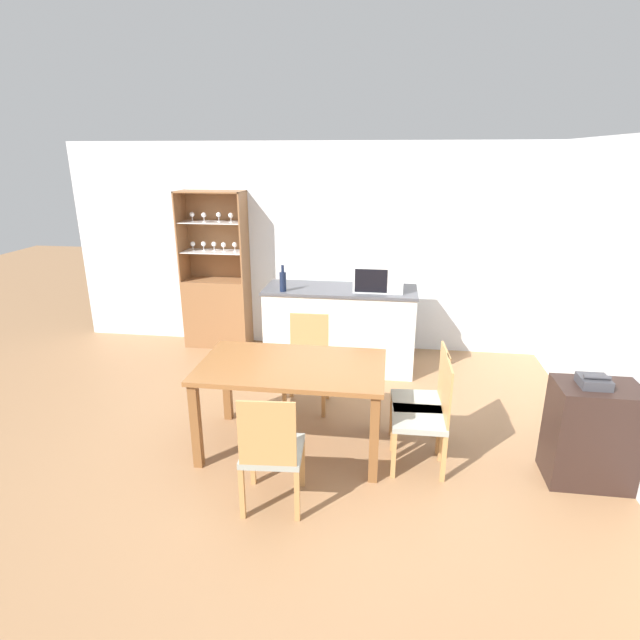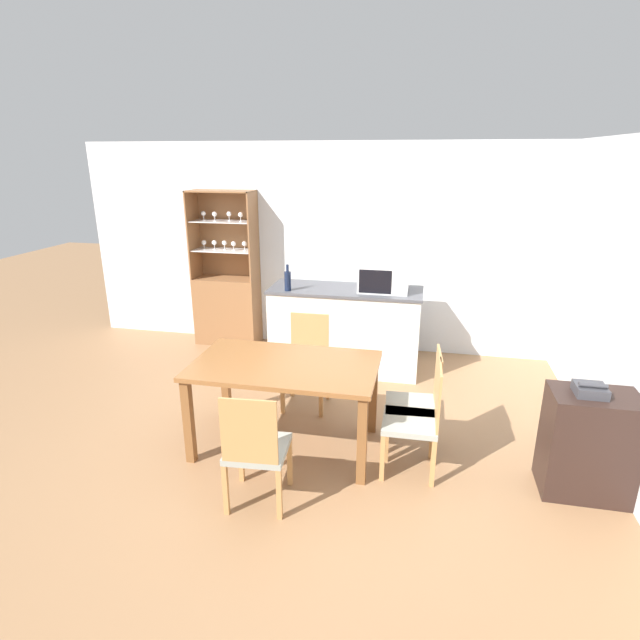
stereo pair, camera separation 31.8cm
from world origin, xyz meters
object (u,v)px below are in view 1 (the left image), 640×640
Objects in this scene: dining_chair_side_right_near at (425,416)px; wine_bottle at (283,281)px; dining_table at (292,376)px; side_cabinet at (591,434)px; dining_chair_head_far at (307,363)px; telephone at (594,381)px; dining_chair_head_near at (272,451)px; display_cabinet at (218,301)px; dining_chair_side_right_far at (423,400)px; microwave at (378,277)px.

wine_bottle reaches higher than dining_chair_side_right_near.
side_cabinet reaches higher than dining_table.
dining_chair_head_far is 4.41× the size of telephone.
telephone is (2.26, -0.93, 0.39)m from dining_chair_head_far.
wine_bottle is (-0.40, 2.31, 0.63)m from dining_chair_head_near.
dining_chair_head_far is at bearing -46.52° from display_cabinet.
telephone is (1.17, -0.29, 0.39)m from dining_chair_side_right_far.
dining_chair_side_right_near is 1.00× the size of dining_chair_side_right_far.
dining_table is (1.43, -2.28, 0.08)m from display_cabinet.
telephone is (3.68, -2.43, 0.25)m from display_cabinet.
display_cabinet is 3.67× the size of microwave.
dining_chair_head_near is (-1.08, -0.91, 0.00)m from dining_chair_side_right_far.
dining_chair_side_right_near is at bearing 179.52° from side_cabinet.
dining_chair_side_right_near is (1.09, -0.13, -0.22)m from dining_table.
dining_table is at bearing -110.25° from microwave.
dining_table is 1.67× the size of dining_chair_head_far.
dining_chair_head_far is at bearing 85.85° from dining_chair_head_near.
dining_chair_head_near is 4.41× the size of telephone.
side_cabinet is (2.31, 0.63, -0.05)m from dining_chair_head_near.
dining_chair_head_near is (0.00, -0.77, -0.22)m from dining_table.
telephone is at bearing 156.60° from dining_chair_head_far.
dining_chair_side_right_far is 1.26m from dining_chair_head_far.
wine_bottle reaches higher than side_cabinet.
display_cabinet is 2.69m from dining_table.
dining_chair_side_right_near is at bearing 26.33° from dining_chair_head_near.
display_cabinet reaches higher than dining_chair_side_right_far.
display_cabinet is 3.37m from dining_chair_head_near.
display_cabinet is 4.42m from telephone.
display_cabinet is at bearing 45.48° from dining_chair_side_right_near.
wine_bottle reaches higher than dining_chair_side_right_far.
dining_chair_side_right_near is 1.00× the size of dining_chair_head_far.
display_cabinet is 2.18× the size of dining_chair_side_right_far.
microwave reaches higher than side_cabinet.
microwave is (-0.44, 1.61, 0.66)m from dining_chair_side_right_far.
microwave is (2.07, -0.53, 0.52)m from display_cabinet.
dining_chair_head_far is (-1.09, 0.64, 0.00)m from dining_chair_side_right_far.
telephone is at bearing -168.98° from side_cabinet.
dining_chair_head_far is (-0.00, 1.55, 0.00)m from dining_chair_head_near.
dining_chair_head_near is 3.09× the size of wine_bottle.
dining_chair_head_far is at bearing 49.41° from dining_chair_side_right_near.
dining_chair_head_far is 1.68× the size of microwave.
dining_chair_side_right_near is 2.04m from microwave.
side_cabinet is at bearing 11.02° from telephone.
dining_chair_side_right_far is at bearing -40.44° from display_cabinet.
display_cabinet is at bearing 146.57° from telephone.
dining_chair_side_right_far is at bearing 35.81° from dining_chair_head_near.
side_cabinet is (3.74, -2.42, -0.19)m from display_cabinet.
wine_bottle is at bearing 104.33° from dining_table.
telephone is (1.17, -0.02, 0.39)m from dining_chair_side_right_near.
dining_chair_side_right_far is 1.00× the size of dining_chair_head_far.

